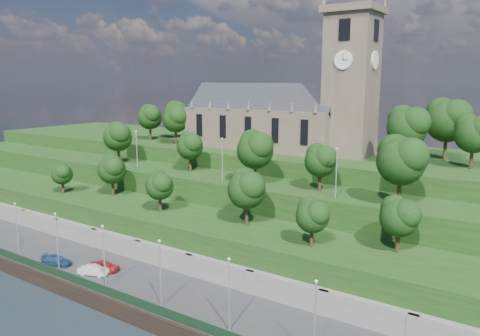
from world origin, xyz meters
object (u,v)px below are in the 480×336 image
Objects in this scene: car_left at (104,266)px; car_right at (56,260)px; car_middle at (93,270)px; church at (285,112)px.

car_right is at bearing 88.77° from car_left.
car_left is 1.04× the size of car_middle.
church is 47.11m from car_middle.
church reaches higher than car_left.
car_left is at bearing -86.10° from car_right.
church is at bearing -31.73° from car_middle.
car_left is at bearing -99.35° from church.
car_left reaches higher than car_right.
church is 9.07× the size of car_middle.
car_middle is at bearing 155.05° from car_left.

